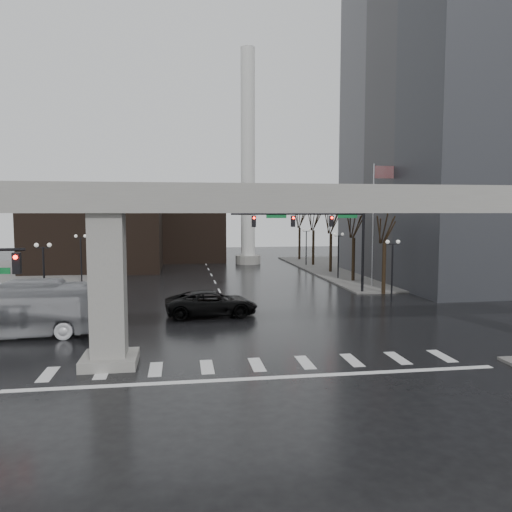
# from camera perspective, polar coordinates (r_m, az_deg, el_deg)

# --- Properties ---
(ground) EXTENTS (160.00, 160.00, 0.00)m
(ground) POSITION_cam_1_polar(r_m,az_deg,el_deg) (25.58, -0.26, -11.65)
(ground) COLOR black
(ground) RESTS_ON ground
(sidewalk_ne) EXTENTS (28.00, 36.00, 0.15)m
(sidewalk_ne) POSITION_cam_1_polar(r_m,az_deg,el_deg) (67.51, 17.37, -1.38)
(sidewalk_ne) COLOR slate
(sidewalk_ne) RESTS_ON ground
(elevated_guideway) EXTENTS (48.00, 2.60, 8.70)m
(elevated_guideway) POSITION_cam_1_polar(r_m,az_deg,el_deg) (24.73, 2.64, 3.95)
(elevated_guideway) COLOR gray
(elevated_guideway) RESTS_ON ground
(office_tower) EXTENTS (22.00, 26.00, 42.00)m
(office_tower) POSITION_cam_1_polar(r_m,az_deg,el_deg) (60.90, 24.02, 17.56)
(office_tower) COLOR #5D5C61
(office_tower) RESTS_ON ground
(building_far_left) EXTENTS (16.00, 14.00, 10.00)m
(building_far_left) POSITION_cam_1_polar(r_m,az_deg,el_deg) (67.10, -17.64, 2.79)
(building_far_left) COLOR black
(building_far_left) RESTS_ON ground
(building_far_mid) EXTENTS (10.00, 10.00, 8.00)m
(building_far_mid) POSITION_cam_1_polar(r_m,az_deg,el_deg) (76.33, -7.50, 2.47)
(building_far_mid) COLOR black
(building_far_mid) RESTS_ON ground
(smokestack) EXTENTS (3.60, 3.60, 30.00)m
(smokestack) POSITION_cam_1_polar(r_m,az_deg,el_deg) (71.15, -0.93, 9.87)
(smokestack) COLOR silver
(smokestack) RESTS_ON ground
(signal_mast_arm) EXTENTS (12.12, 0.43, 8.00)m
(signal_mast_arm) POSITION_cam_1_polar(r_m,az_deg,el_deg) (44.87, 7.61, 3.05)
(signal_mast_arm) COLOR black
(signal_mast_arm) RESTS_ON ground
(flagpole_assembly) EXTENTS (2.06, 0.12, 12.00)m
(flagpole_assembly) POSITION_cam_1_polar(r_m,az_deg,el_deg) (49.95, 13.57, 5.10)
(flagpole_assembly) COLOR silver
(flagpole_assembly) RESTS_ON ground
(lamp_right_0) EXTENTS (1.22, 0.32, 5.11)m
(lamp_right_0) POSITION_cam_1_polar(r_m,az_deg,el_deg) (42.07, 15.32, -0.43)
(lamp_right_0) COLOR black
(lamp_right_0) RESTS_ON ground
(lamp_right_1) EXTENTS (1.22, 0.32, 5.11)m
(lamp_right_1) POSITION_cam_1_polar(r_m,az_deg,el_deg) (55.10, 9.40, 0.93)
(lamp_right_1) COLOR black
(lamp_right_1) RESTS_ON ground
(lamp_right_2) EXTENTS (1.22, 0.32, 5.11)m
(lamp_right_2) POSITION_cam_1_polar(r_m,az_deg,el_deg) (68.52, 5.77, 1.76)
(lamp_right_2) COLOR black
(lamp_right_2) RESTS_ON ground
(lamp_left_0) EXTENTS (1.22, 0.32, 5.11)m
(lamp_left_0) POSITION_cam_1_polar(r_m,az_deg,el_deg) (39.70, -23.11, -0.97)
(lamp_left_0) COLOR black
(lamp_left_0) RESTS_ON ground
(lamp_left_1) EXTENTS (1.22, 0.32, 5.11)m
(lamp_left_1) POSITION_cam_1_polar(r_m,az_deg,el_deg) (53.32, -19.38, 0.58)
(lamp_left_1) COLOR black
(lamp_left_1) RESTS_ON ground
(lamp_left_2) EXTENTS (1.22, 0.32, 5.11)m
(lamp_left_2) POSITION_cam_1_polar(r_m,az_deg,el_deg) (67.09, -17.18, 1.50)
(lamp_left_2) COLOR black
(lamp_left_2) RESTS_ON ground
(tree_right_0) EXTENTS (1.09, 1.58, 7.50)m
(tree_right_0) POSITION_cam_1_polar(r_m,az_deg,el_deg) (46.21, 14.45, -0.79)
(tree_right_0) COLOR black
(tree_right_0) RESTS_ON ground
(tree_right_1) EXTENTS (1.09, 1.61, 7.67)m
(tree_right_1) POSITION_cam_1_polar(r_m,az_deg,el_deg) (53.62, 11.09, 0.13)
(tree_right_1) COLOR black
(tree_right_1) RESTS_ON ground
(tree_right_2) EXTENTS (1.10, 1.63, 7.85)m
(tree_right_2) POSITION_cam_1_polar(r_m,az_deg,el_deg) (61.17, 8.56, 0.82)
(tree_right_2) COLOR black
(tree_right_2) RESTS_ON ground
(tree_right_3) EXTENTS (1.11, 1.66, 8.02)m
(tree_right_3) POSITION_cam_1_polar(r_m,az_deg,el_deg) (68.83, 6.59, 1.36)
(tree_right_3) COLOR black
(tree_right_3) RESTS_ON ground
(tree_right_4) EXTENTS (1.12, 1.69, 8.19)m
(tree_right_4) POSITION_cam_1_polar(r_m,az_deg,el_deg) (76.56, 5.01, 1.79)
(tree_right_4) COLOR black
(tree_right_4) RESTS_ON ground
(pickup_truck) EXTENTS (6.67, 3.38, 1.81)m
(pickup_truck) POSITION_cam_1_polar(r_m,az_deg,el_deg) (35.64, -5.10, -5.40)
(pickup_truck) COLOR black
(pickup_truck) RESTS_ON ground
(city_bus) EXTENTS (11.90, 2.88, 3.31)m
(city_bus) POSITION_cam_1_polar(r_m,az_deg,el_deg) (32.76, -26.15, -5.49)
(city_bus) COLOR silver
(city_bus) RESTS_ON ground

